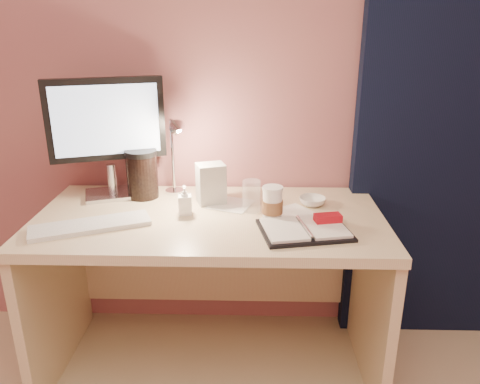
{
  "coord_description": "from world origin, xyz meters",
  "views": [
    {
      "loc": [
        0.17,
        -0.35,
        1.47
      ],
      "look_at": [
        0.12,
        1.33,
        0.85
      ],
      "focal_mm": 35.0,
      "sensor_mm": 36.0,
      "label": 1
    }
  ],
  "objects_px": {
    "planner": "(306,228)",
    "desk_lamp": "(161,149)",
    "keyboard": "(91,225)",
    "bowl": "(312,201)",
    "dark_jar": "(142,176)",
    "monitor": "(107,127)",
    "clear_cup": "(251,196)",
    "desk": "(212,257)",
    "coffee_cup": "(272,204)",
    "lotion_bottle": "(185,200)",
    "product_box": "(211,184)"
  },
  "relations": [
    {
      "from": "planner",
      "to": "desk_lamp",
      "type": "height_order",
      "value": "desk_lamp"
    },
    {
      "from": "keyboard",
      "to": "bowl",
      "type": "bearing_deg",
      "value": -6.81
    },
    {
      "from": "keyboard",
      "to": "desk_lamp",
      "type": "xyz_separation_m",
      "value": [
        0.22,
        0.31,
        0.22
      ]
    },
    {
      "from": "planner",
      "to": "dark_jar",
      "type": "bearing_deg",
      "value": 141.88
    },
    {
      "from": "monitor",
      "to": "planner",
      "type": "xyz_separation_m",
      "value": [
        0.82,
        -0.36,
        -0.3
      ]
    },
    {
      "from": "clear_cup",
      "to": "keyboard",
      "type": "bearing_deg",
      "value": -162.89
    },
    {
      "from": "dark_jar",
      "to": "desk_lamp",
      "type": "bearing_deg",
      "value": -17.09
    },
    {
      "from": "bowl",
      "to": "desk_lamp",
      "type": "distance_m",
      "value": 0.68
    },
    {
      "from": "desk",
      "to": "desk_lamp",
      "type": "height_order",
      "value": "desk_lamp"
    },
    {
      "from": "coffee_cup",
      "to": "planner",
      "type": "bearing_deg",
      "value": -43.31
    },
    {
      "from": "monitor",
      "to": "clear_cup",
      "type": "relative_size",
      "value": 4.02
    },
    {
      "from": "planner",
      "to": "lotion_bottle",
      "type": "bearing_deg",
      "value": 150.51
    },
    {
      "from": "clear_cup",
      "to": "bowl",
      "type": "distance_m",
      "value": 0.27
    },
    {
      "from": "clear_cup",
      "to": "lotion_bottle",
      "type": "bearing_deg",
      "value": -170.98
    },
    {
      "from": "coffee_cup",
      "to": "desk",
      "type": "bearing_deg",
      "value": 158.3
    },
    {
      "from": "keyboard",
      "to": "coffee_cup",
      "type": "height_order",
      "value": "coffee_cup"
    },
    {
      "from": "product_box",
      "to": "clear_cup",
      "type": "bearing_deg",
      "value": -45.85
    },
    {
      "from": "desk",
      "to": "planner",
      "type": "distance_m",
      "value": 0.49
    },
    {
      "from": "keyboard",
      "to": "desk_lamp",
      "type": "distance_m",
      "value": 0.44
    },
    {
      "from": "monitor",
      "to": "coffee_cup",
      "type": "bearing_deg",
      "value": -37.68
    },
    {
      "from": "planner",
      "to": "clear_cup",
      "type": "distance_m",
      "value": 0.29
    },
    {
      "from": "clear_cup",
      "to": "desk_lamp",
      "type": "relative_size",
      "value": 0.36
    },
    {
      "from": "coffee_cup",
      "to": "clear_cup",
      "type": "xyz_separation_m",
      "value": [
        -0.08,
        0.08,
        0.0
      ]
    },
    {
      "from": "keyboard",
      "to": "lotion_bottle",
      "type": "height_order",
      "value": "lotion_bottle"
    },
    {
      "from": "monitor",
      "to": "keyboard",
      "type": "bearing_deg",
      "value": -106.99
    },
    {
      "from": "dark_jar",
      "to": "product_box",
      "type": "relative_size",
      "value": 1.11
    },
    {
      "from": "desk",
      "to": "lotion_bottle",
      "type": "bearing_deg",
      "value": -148.91
    },
    {
      "from": "lotion_bottle",
      "to": "bowl",
      "type": "bearing_deg",
      "value": 11.75
    },
    {
      "from": "dark_jar",
      "to": "product_box",
      "type": "bearing_deg",
      "value": -11.38
    },
    {
      "from": "clear_cup",
      "to": "lotion_bottle",
      "type": "distance_m",
      "value": 0.27
    },
    {
      "from": "monitor",
      "to": "planner",
      "type": "distance_m",
      "value": 0.95
    },
    {
      "from": "monitor",
      "to": "desk_lamp",
      "type": "distance_m",
      "value": 0.25
    },
    {
      "from": "desk",
      "to": "lotion_bottle",
      "type": "distance_m",
      "value": 0.31
    },
    {
      "from": "coffee_cup",
      "to": "bowl",
      "type": "bearing_deg",
      "value": 40.31
    },
    {
      "from": "monitor",
      "to": "lotion_bottle",
      "type": "distance_m",
      "value": 0.48
    },
    {
      "from": "planner",
      "to": "monitor",
      "type": "bearing_deg",
      "value": 145.47
    },
    {
      "from": "dark_jar",
      "to": "keyboard",
      "type": "bearing_deg",
      "value": -110.87
    },
    {
      "from": "planner",
      "to": "coffee_cup",
      "type": "bearing_deg",
      "value": 125.47
    },
    {
      "from": "coffee_cup",
      "to": "lotion_bottle",
      "type": "height_order",
      "value": "coffee_cup"
    },
    {
      "from": "keyboard",
      "to": "clear_cup",
      "type": "height_order",
      "value": "clear_cup"
    },
    {
      "from": "lotion_bottle",
      "to": "product_box",
      "type": "distance_m",
      "value": 0.16
    },
    {
      "from": "clear_cup",
      "to": "product_box",
      "type": "relative_size",
      "value": 0.75
    },
    {
      "from": "desk_lamp",
      "to": "clear_cup",
      "type": "bearing_deg",
      "value": -38.34
    },
    {
      "from": "bowl",
      "to": "dark_jar",
      "type": "xyz_separation_m",
      "value": [
        -0.74,
        0.08,
        0.08
      ]
    },
    {
      "from": "keyboard",
      "to": "coffee_cup",
      "type": "bearing_deg",
      "value": -14.55
    },
    {
      "from": "clear_cup",
      "to": "planner",
      "type": "bearing_deg",
      "value": -44.05
    },
    {
      "from": "keyboard",
      "to": "lotion_bottle",
      "type": "relative_size",
      "value": 3.72
    },
    {
      "from": "lotion_bottle",
      "to": "product_box",
      "type": "bearing_deg",
      "value": 53.69
    },
    {
      "from": "coffee_cup",
      "to": "product_box",
      "type": "distance_m",
      "value": 0.31
    },
    {
      "from": "lotion_bottle",
      "to": "coffee_cup",
      "type": "bearing_deg",
      "value": -6.56
    }
  ]
}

